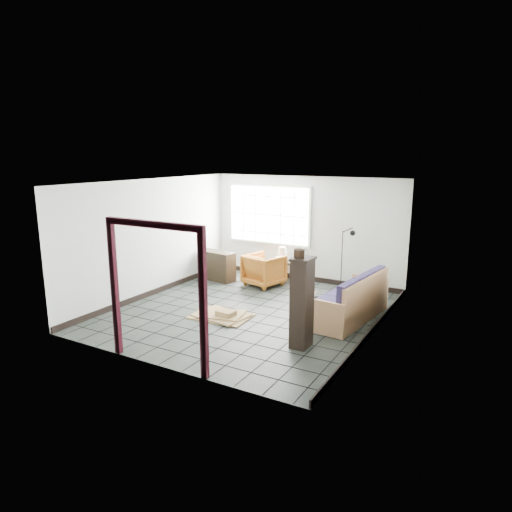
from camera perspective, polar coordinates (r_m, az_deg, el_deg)
The scene contains 15 objects.
ground at distance 9.30m, azimuth -0.85°, elevation -6.98°, with size 5.50×5.50×0.00m, color black.
room_shell at distance 8.90m, azimuth -0.79°, elevation 3.30°, with size 5.02×5.52×2.61m.
window_panel at distance 11.70m, azimuth 1.60°, elevation 5.18°, with size 2.32×0.08×1.52m.
doorway_trim at distance 6.80m, azimuth -12.48°, elevation -2.54°, with size 1.80×0.08×2.20m.
futon_sofa at distance 8.98m, azimuth 11.88°, elevation -5.75°, with size 1.02×2.15×0.92m.
armchair at distance 11.02m, azimuth 1.01°, elevation -1.54°, with size 0.82×0.76×0.84m, color #8A4014.
side_table at distance 11.39m, azimuth 3.51°, elevation -1.03°, with size 0.61×0.61×0.53m.
table_lamp at distance 11.25m, azimuth 3.31°, elevation 0.59°, with size 0.30×0.30×0.36m.
projector at distance 11.35m, azimuth 3.26°, elevation -0.34°, with size 0.33×0.30×0.10m.
floor_lamp at distance 10.72m, azimuth 11.24°, elevation -0.13°, with size 0.46×0.30×1.49m.
console_shelf at distance 11.52m, azimuth -4.87°, elevation -1.22°, with size 0.99×0.50×0.74m.
tall_shelf at distance 7.49m, azimuth 5.76°, elevation -5.75°, with size 0.32×0.41×1.51m.
pot at distance 7.28m, azimuth 5.41°, elevation 0.32°, with size 0.20×0.20×0.13m.
open_box at distance 9.14m, azimuth 8.69°, elevation -6.42°, with size 0.84×0.51×0.44m.
cardboard_pile at distance 9.02m, azimuth -4.28°, elevation -7.35°, with size 1.18×0.87×0.17m.
Camera 1 is at (4.44, -7.55, 3.14)m, focal length 32.00 mm.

